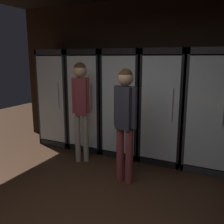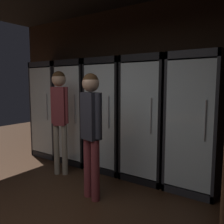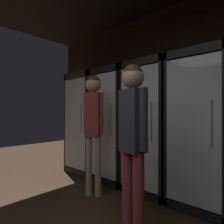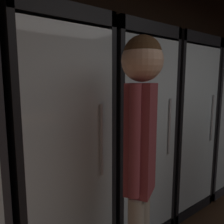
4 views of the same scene
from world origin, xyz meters
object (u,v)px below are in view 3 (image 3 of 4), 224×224
at_px(cooler_right, 202,131).
at_px(shopper_near, 133,129).
at_px(cooler_center, 151,128).
at_px(cooler_left, 115,125).
at_px(shopper_far, 93,116).
at_px(cooler_far_left, 88,124).

bearing_deg(cooler_right, shopper_near, -104.79).
bearing_deg(cooler_center, cooler_left, -179.82).
bearing_deg(cooler_left, shopper_near, -41.82).
relative_size(cooler_center, shopper_far, 1.13).
relative_size(cooler_far_left, cooler_center, 1.00).
bearing_deg(shopper_far, cooler_center, 54.34).
bearing_deg(shopper_near, shopper_far, 159.80).
height_order(cooler_left, shopper_near, cooler_left).
xyz_separation_m(cooler_far_left, shopper_far, (0.95, -0.70, 0.18)).
distance_m(cooler_left, shopper_near, 1.58).
bearing_deg(shopper_far, cooler_right, 29.69).
bearing_deg(shopper_far, cooler_left, 107.58).
relative_size(shopper_near, shopper_far, 0.96).
relative_size(cooler_center, shopper_near, 1.18).
distance_m(cooler_far_left, shopper_near, 2.18).
relative_size(cooler_far_left, shopper_far, 1.13).
distance_m(cooler_left, cooler_right, 1.46).
height_order(cooler_far_left, cooler_center, same).
relative_size(cooler_center, cooler_right, 1.00).
distance_m(cooler_center, shopper_near, 1.15).
bearing_deg(shopper_near, cooler_right, 75.21).
bearing_deg(cooler_left, shopper_far, -72.42).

